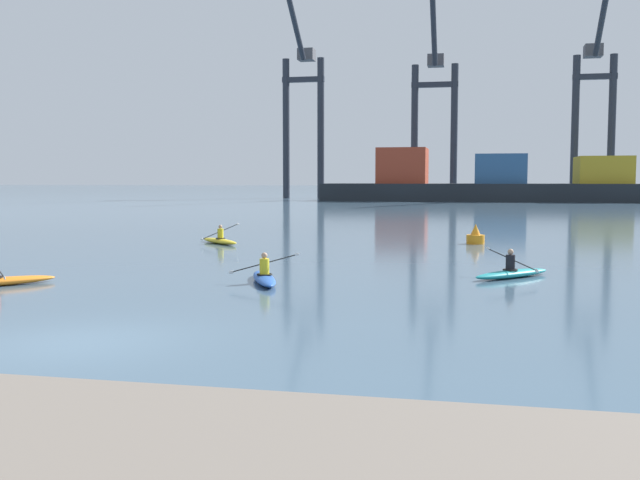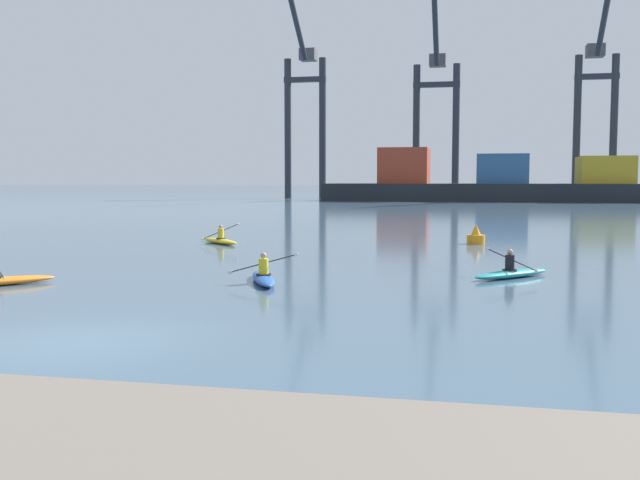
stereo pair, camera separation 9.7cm
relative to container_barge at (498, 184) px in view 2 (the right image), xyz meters
name	(u,v)px [view 2 (the right image)]	position (x,y,z in m)	size (l,w,h in m)	color
ground_plane	(76,343)	(-10.76, -99.90, -2.56)	(800.00, 800.00, 0.00)	#425B70
container_barge	(498,184)	(0.00, 0.00, 0.00)	(53.17, 11.27, 8.06)	#1E2328
gantry_crane_west	(305,103)	(-32.57, 11.26, 13.87)	(7.41, 15.36, 33.38)	#232833
gantry_crane_west_mid	(436,102)	(-10.11, 13.25, 13.75)	(7.90, 17.47, 35.44)	#232833
gantry_crane_east_mid	(597,99)	(15.45, 11.94, 13.63)	(6.84, 16.42, 33.92)	#232833
channel_buoy	(476,237)	(-3.10, -75.62, -2.20)	(0.90, 0.90, 1.00)	orange
kayak_blue	(263,277)	(-9.56, -91.07, -2.38)	(2.08, 3.37, 0.95)	#2856B2
kayak_yellow	(220,240)	(-15.68, -78.20, -2.38)	(2.89, 2.76, 1.03)	yellow
kayak_teal	(511,273)	(-1.95, -88.29, -2.38)	(2.75, 2.90, 0.96)	teal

